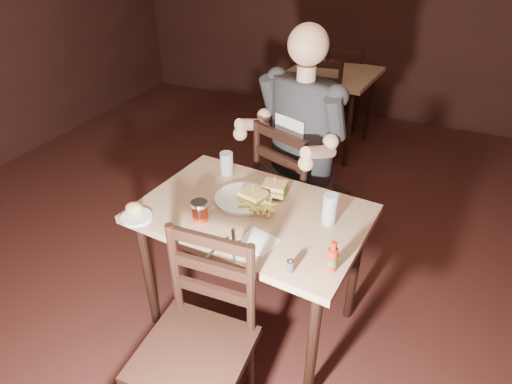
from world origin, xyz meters
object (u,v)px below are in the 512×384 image
at_px(bg_table, 331,81).
at_px(bg_chair_near, 312,122).
at_px(main_table, 252,225).
at_px(chair_far, 300,192).
at_px(glass_right, 330,209).
at_px(side_plate, 137,218).
at_px(bg_chair_far, 343,87).
at_px(dinner_plate, 243,199).
at_px(hot_sauce, 333,256).
at_px(chair_near, 193,354).
at_px(glass_left, 227,164).
at_px(syrup_dispenser, 200,211).
at_px(diner, 299,118).

bearing_deg(bg_table, bg_chair_near, -90.00).
relative_size(main_table, chair_far, 1.17).
distance_m(glass_right, side_plate, 0.92).
bearing_deg(bg_chair_near, bg_chair_far, 83.89).
distance_m(bg_table, dinner_plate, 2.33).
bearing_deg(side_plate, dinner_plate, 41.68).
relative_size(glass_right, hot_sauce, 1.10).
xyz_separation_m(chair_near, glass_left, (-0.31, 0.91, 0.36)).
height_order(main_table, bg_chair_far, bg_chair_far).
bearing_deg(glass_left, hot_sauce, -34.46).
distance_m(main_table, bg_chair_far, 2.96).
bearing_deg(dinner_plate, syrup_dispenser, -115.74).
bearing_deg(bg_chair_near, glass_left, -96.71).
bearing_deg(glass_right, bg_chair_far, 102.38).
height_order(bg_table, diner, diner).
distance_m(bg_chair_far, bg_chair_near, 1.10).
relative_size(bg_chair_far, glass_left, 6.87).
xyz_separation_m(bg_chair_far, dinner_plate, (0.18, -2.87, 0.32)).
relative_size(chair_far, glass_left, 7.48).
bearing_deg(chair_far, bg_table, -58.72).
height_order(bg_chair_far, hot_sauce, bg_chair_far).
bearing_deg(glass_right, bg_table, 105.18).
relative_size(bg_chair_near, dinner_plate, 3.37).
bearing_deg(glass_left, bg_table, 89.56).
relative_size(chair_far, chair_near, 1.05).
bearing_deg(side_plate, syrup_dispenser, 22.56).
relative_size(main_table, glass_right, 7.53).
bearing_deg(syrup_dispenser, dinner_plate, 69.43).
relative_size(main_table, bg_chair_near, 1.21).
bearing_deg(side_plate, hot_sauce, 2.69).
bearing_deg(bg_chair_near, chair_far, -82.01).
relative_size(glass_left, syrup_dispenser, 1.29).
xyz_separation_m(chair_near, bg_chair_far, (-0.29, 3.58, -0.02)).
height_order(bg_chair_far, glass_right, glass_right).
distance_m(bg_table, syrup_dispenser, 2.56).
bearing_deg(glass_left, bg_chair_far, 89.65).
xyz_separation_m(glass_left, glass_right, (0.65, -0.21, 0.01)).
xyz_separation_m(main_table, glass_right, (0.37, 0.06, 0.17)).
xyz_separation_m(chair_near, bg_chair_near, (-0.29, 2.48, 0.01)).
bearing_deg(bg_chair_near, dinner_plate, -90.18).
bearing_deg(side_plate, bg_table, 85.44).
relative_size(bg_table, bg_chair_far, 0.95).
distance_m(chair_far, glass_right, 0.78).
relative_size(dinner_plate, side_plate, 1.96).
bearing_deg(chair_near, diner, 87.97).
height_order(main_table, bg_table, same).
height_order(chair_far, bg_chair_far, chair_far).
distance_m(chair_far, syrup_dispenser, 0.93).
xyz_separation_m(bg_chair_near, dinner_plate, (0.18, -1.77, 0.30)).
relative_size(main_table, bg_table, 1.34).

